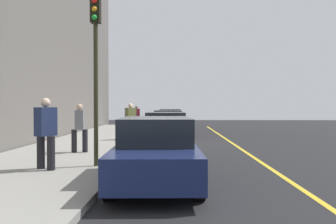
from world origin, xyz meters
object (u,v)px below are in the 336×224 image
(parked_car_navy, at_px, (156,150))
(traffic_light_pole, at_px, (96,53))
(pedestrian_grey_coat, at_px, (80,126))
(pedestrian_navy_coat, at_px, (46,131))
(pedestrian_burgundy_coat, at_px, (137,116))
(parked_car_maroon, at_px, (168,123))
(parked_car_silver, at_px, (166,130))
(rolling_suitcase, at_px, (127,134))
(pedestrian_olive_coat, at_px, (131,120))
(parked_car_black, at_px, (171,119))

(parked_car_navy, relative_size, traffic_light_pole, 1.03)
(pedestrian_grey_coat, height_order, pedestrian_navy_coat, pedestrian_navy_coat)
(pedestrian_burgundy_coat, relative_size, traffic_light_pole, 0.35)
(parked_car_maroon, distance_m, parked_car_navy, 13.29)
(pedestrian_grey_coat, distance_m, pedestrian_navy_coat, 3.41)
(parked_car_silver, xyz_separation_m, rolling_suitcase, (-1.93, -1.90, -0.29))
(parked_car_silver, relative_size, pedestrian_olive_coat, 2.68)
(pedestrian_olive_coat, xyz_separation_m, pedestrian_navy_coat, (8.33, -1.14, 0.04))
(parked_car_maroon, xyz_separation_m, traffic_light_pole, (11.83, -1.70, 2.47))
(pedestrian_navy_coat, bearing_deg, pedestrian_grey_coat, -179.32)
(pedestrian_grey_coat, xyz_separation_m, pedestrian_navy_coat, (3.41, 0.04, 0.07))
(pedestrian_grey_coat, xyz_separation_m, pedestrian_olive_coat, (-4.91, 1.18, 0.03))
(parked_car_black, bearing_deg, pedestrian_olive_coat, -9.50)
(pedestrian_navy_coat, bearing_deg, pedestrian_olive_coat, 172.18)
(rolling_suitcase, bearing_deg, parked_car_maroon, 157.80)
(parked_car_maroon, height_order, pedestrian_olive_coat, pedestrian_olive_coat)
(pedestrian_burgundy_coat, distance_m, rolling_suitcase, 10.83)
(pedestrian_burgundy_coat, distance_m, pedestrian_olive_coat, 10.35)
(pedestrian_grey_coat, distance_m, pedestrian_olive_coat, 5.05)
(parked_car_maroon, bearing_deg, parked_car_silver, 0.44)
(rolling_suitcase, bearing_deg, pedestrian_burgundy_coat, -176.27)
(parked_car_silver, bearing_deg, traffic_light_pole, -18.04)
(parked_car_maroon, xyz_separation_m, pedestrian_grey_coat, (8.98, -2.91, 0.30))
(parked_car_silver, distance_m, parked_car_navy, 6.83)
(pedestrian_burgundy_coat, bearing_deg, pedestrian_navy_coat, -0.97)
(pedestrian_navy_coat, bearing_deg, parked_car_navy, 72.64)
(parked_car_black, height_order, pedestrian_grey_coat, pedestrian_grey_coat)
(parked_car_black, distance_m, pedestrian_navy_coat, 19.30)
(parked_car_maroon, bearing_deg, traffic_light_pole, -8.17)
(pedestrian_grey_coat, bearing_deg, pedestrian_navy_coat, 0.68)
(parked_car_maroon, height_order, parked_car_navy, same)
(pedestrian_burgundy_coat, relative_size, rolling_suitcase, 1.65)
(parked_car_navy, bearing_deg, pedestrian_navy_coat, -107.36)
(rolling_suitcase, bearing_deg, parked_car_black, 170.28)
(parked_car_black, distance_m, rolling_suitcase, 11.39)
(parked_car_black, bearing_deg, pedestrian_burgundy_coat, -80.67)
(parked_car_silver, distance_m, pedestrian_grey_coat, 3.90)
(parked_car_maroon, bearing_deg, parked_car_navy, 0.09)
(parked_car_black, xyz_separation_m, pedestrian_olive_coat, (10.75, -1.80, 0.33))
(parked_car_silver, xyz_separation_m, traffic_light_pole, (5.37, -1.75, 2.47))
(rolling_suitcase, bearing_deg, traffic_light_pole, 1.20)
(parked_car_black, height_order, pedestrian_olive_coat, pedestrian_olive_coat)
(parked_car_silver, relative_size, pedestrian_grey_coat, 2.77)
(pedestrian_navy_coat, bearing_deg, parked_car_maroon, 166.95)
(parked_car_navy, bearing_deg, parked_car_silver, 179.76)
(pedestrian_grey_coat, distance_m, pedestrian_burgundy_coat, 15.24)
(parked_car_silver, height_order, pedestrian_olive_coat, pedestrian_olive_coat)
(traffic_light_pole, bearing_deg, pedestrian_grey_coat, -156.96)
(parked_car_silver, height_order, rolling_suitcase, parked_car_silver)
(parked_car_black, height_order, parked_car_navy, same)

